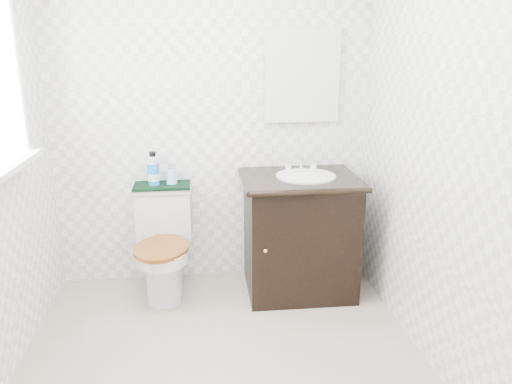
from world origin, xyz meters
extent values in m
plane|color=#A19482|center=(0.00, 0.00, 0.00)|extent=(2.40, 2.40, 0.00)
plane|color=white|center=(0.00, 1.20, 1.20)|extent=(2.40, 0.00, 2.40)
plane|color=white|center=(0.00, -1.20, 1.20)|extent=(2.40, 0.00, 2.40)
plane|color=white|center=(1.10, 0.00, 1.20)|extent=(0.00, 2.40, 2.40)
cube|color=silver|center=(0.62, 1.18, 1.45)|extent=(0.50, 0.02, 0.60)
cylinder|color=silver|center=(-0.36, 0.82, 0.18)|extent=(0.23, 0.23, 0.36)
cube|color=silver|center=(-0.36, 1.07, 0.18)|extent=(0.23, 0.28, 0.36)
cube|color=silver|center=(-0.36, 1.09, 0.52)|extent=(0.37, 0.18, 0.34)
cube|color=silver|center=(-0.36, 1.09, 0.71)|extent=(0.39, 0.20, 0.03)
cylinder|color=silver|center=(-0.36, 0.78, 0.36)|extent=(0.34, 0.34, 0.08)
cylinder|color=brown|center=(-0.36, 0.78, 0.40)|extent=(0.40, 0.40, 0.03)
cube|color=black|center=(0.57, 0.90, 0.39)|extent=(0.72, 0.61, 0.78)
cube|color=black|center=(0.57, 0.90, 0.80)|extent=(0.76, 0.65, 0.04)
cylinder|color=silver|center=(0.60, 0.87, 0.83)|extent=(0.39, 0.39, 0.01)
ellipsoid|color=silver|center=(0.60, 0.87, 0.77)|extent=(0.34, 0.34, 0.17)
cylinder|color=silver|center=(0.60, 1.04, 0.87)|extent=(0.02, 0.02, 0.10)
cube|color=silver|center=(0.45, 0.89, 0.14)|extent=(0.23, 0.20, 0.28)
cube|color=silver|center=(0.45, 0.89, 0.30)|extent=(0.26, 0.23, 0.03)
cube|color=black|center=(-0.36, 1.09, 0.73)|extent=(0.38, 0.22, 0.02)
cylinder|color=blue|center=(-0.41, 1.09, 0.82)|extent=(0.08, 0.08, 0.15)
cylinder|color=silver|center=(-0.41, 1.09, 0.91)|extent=(0.08, 0.08, 0.05)
cylinder|color=black|center=(-0.41, 1.09, 0.95)|extent=(0.04, 0.04, 0.03)
cone|color=#96BCF6|center=(-0.29, 1.11, 0.79)|extent=(0.07, 0.07, 0.09)
ellipsoid|color=#1A6E80|center=(0.51, 1.04, 0.83)|extent=(0.06, 0.04, 0.02)
camera|label=1|loc=(-0.10, -2.24, 1.65)|focal=35.00mm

